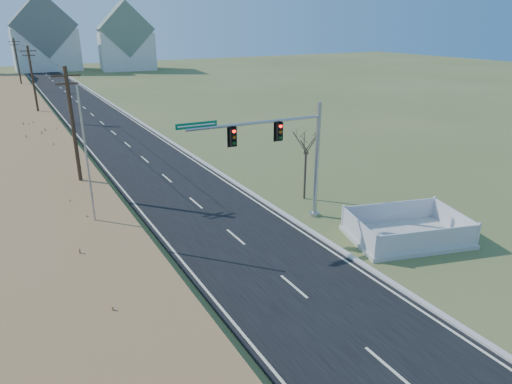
% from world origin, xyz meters
% --- Properties ---
extents(ground, '(260.00, 260.00, 0.00)m').
position_xyz_m(ground, '(0.00, 0.00, 0.00)').
color(ground, '#4E5D2D').
rests_on(ground, ground).
extents(road, '(8.00, 180.00, 0.06)m').
position_xyz_m(road, '(0.00, 50.00, 0.03)').
color(road, black).
rests_on(road, ground).
extents(curb, '(0.30, 180.00, 0.18)m').
position_xyz_m(curb, '(4.15, 50.00, 0.09)').
color(curb, '#B2AFA8').
rests_on(curb, ground).
extents(utility_pole_near, '(1.80, 0.26, 9.00)m').
position_xyz_m(utility_pole_near, '(-6.50, 15.00, 4.68)').
color(utility_pole_near, '#422D1E').
rests_on(utility_pole_near, ground).
extents(utility_pole_mid, '(1.80, 0.26, 9.00)m').
position_xyz_m(utility_pole_mid, '(-6.50, 45.00, 4.68)').
color(utility_pole_mid, '#422D1E').
rests_on(utility_pole_mid, ground).
extents(utility_pole_far, '(1.80, 0.26, 9.00)m').
position_xyz_m(utility_pole_far, '(-6.50, 75.00, 4.68)').
color(utility_pole_far, '#422D1E').
rests_on(utility_pole_far, ground).
extents(condo_n, '(15.27, 10.20, 18.54)m').
position_xyz_m(condo_n, '(2.00, 112.00, 7.61)').
color(condo_n, silver).
rests_on(condo_n, ground).
extents(condo_ne, '(14.12, 10.51, 16.52)m').
position_xyz_m(condo_ne, '(20.00, 104.00, 6.84)').
color(condo_ne, silver).
rests_on(condo_ne, ground).
extents(traffic_signal_mast, '(9.07, 0.80, 7.23)m').
position_xyz_m(traffic_signal_mast, '(3.98, 4.50, 4.44)').
color(traffic_signal_mast, '#9EA0A5').
rests_on(traffic_signal_mast, ground).
extents(fence_enclosure, '(7.29, 5.89, 1.45)m').
position_xyz_m(fence_enclosure, '(8.45, -0.88, 0.29)').
color(fence_enclosure, '#B7B5AD').
rests_on(fence_enclosure, ground).
extents(open_sign, '(0.44, 0.10, 0.55)m').
position_xyz_m(open_sign, '(6.49, 2.00, 0.29)').
color(open_sign, white).
rests_on(open_sign, ground).
extents(flagpole, '(0.39, 0.39, 8.66)m').
position_xyz_m(flagpole, '(-7.00, 7.49, 3.46)').
color(flagpole, '#B7B5AD').
rests_on(flagpole, ground).
extents(bare_tree, '(1.94, 1.94, 5.15)m').
position_xyz_m(bare_tree, '(7.00, 7.17, 4.15)').
color(bare_tree, '#4C3F33').
rests_on(bare_tree, ground).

